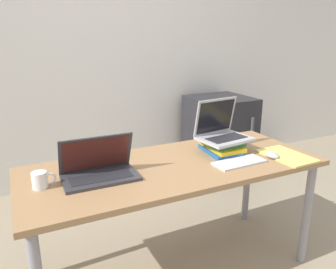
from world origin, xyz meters
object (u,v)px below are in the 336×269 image
at_px(mouse, 272,155).
at_px(mug, 40,180).
at_px(wireless_keyboard, 239,162).
at_px(notepad, 286,156).
at_px(mini_fridge, 219,136).
at_px(laptop_left, 99,169).
at_px(book_stack, 222,146).
at_px(laptop_on_books, 222,131).

bearing_deg(mouse, mug, 171.92).
distance_m(wireless_keyboard, mouse, 0.23).
bearing_deg(notepad, mug, 171.76).
relative_size(mouse, notepad, 0.29).
relative_size(mug, mini_fridge, 0.14).
bearing_deg(mug, mini_fridge, 32.39).
height_order(laptop_left, mug, laptop_left).
height_order(mouse, mug, mug).
bearing_deg(mini_fridge, mouse, -112.80).
bearing_deg(laptop_left, mug, 178.71).
bearing_deg(mouse, mini_fridge, 67.20).
bearing_deg(book_stack, wireless_keyboard, -94.70).
bearing_deg(laptop_left, laptop_on_books, 4.25).
bearing_deg(book_stack, mouse, -46.44).
distance_m(wireless_keyboard, mini_fridge, 1.58).
bearing_deg(notepad, mini_fridge, 71.00).
height_order(laptop_left, wireless_keyboard, laptop_left).
xyz_separation_m(laptop_left, laptop_on_books, (0.79, 0.06, 0.09)).
relative_size(mouse, mug, 0.86).
relative_size(book_stack, notepad, 0.87).
distance_m(laptop_left, laptop_on_books, 0.80).
xyz_separation_m(laptop_left, mug, (-0.28, 0.01, -0.00)).
bearing_deg(mug, mouse, -8.08).
distance_m(book_stack, mini_fridge, 1.41).
bearing_deg(notepad, laptop_left, 170.00).
relative_size(wireless_keyboard, mug, 2.78).
relative_size(laptop_left, notepad, 1.15).
distance_m(laptop_on_books, mug, 1.07).
xyz_separation_m(mouse, mini_fridge, (0.57, 1.35, -0.33)).
distance_m(book_stack, notepad, 0.39).
xyz_separation_m(book_stack, notepad, (0.31, -0.24, -0.04)).
relative_size(wireless_keyboard, mini_fridge, 0.38).
distance_m(laptop_on_books, mouse, 0.33).
height_order(book_stack, laptop_on_books, laptop_on_books).
relative_size(notepad, mini_fridge, 0.40).
relative_size(laptop_left, mug, 3.36).
bearing_deg(mug, wireless_keyboard, -8.81).
height_order(notepad, mini_fridge, mini_fridge).
bearing_deg(laptop_on_books, mini_fridge, 55.32).
relative_size(laptop_left, mini_fridge, 0.46).
height_order(book_stack, notepad, book_stack).
distance_m(laptop_left, book_stack, 0.79).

